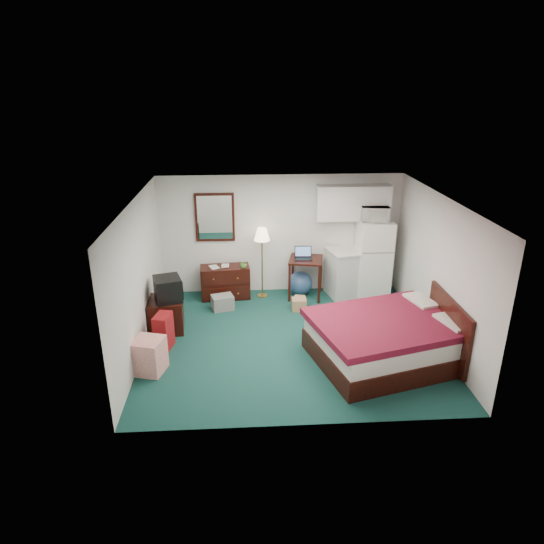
{
  "coord_description": "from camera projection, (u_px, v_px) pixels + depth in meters",
  "views": [
    {
      "loc": [
        -0.78,
        -7.42,
        4.22
      ],
      "look_at": [
        -0.29,
        0.46,
        1.11
      ],
      "focal_mm": 32.0,
      "sensor_mm": 36.0,
      "label": 1
    }
  ],
  "objects": [
    {
      "name": "file_bin",
      "position": [
        223.0,
        302.0,
        9.61
      ],
      "size": [
        0.48,
        0.41,
        0.29
      ],
      "primitive_type": null,
      "rotation": [
        0.0,
        0.0,
        0.28
      ],
      "color": "gray",
      "rests_on": "floor"
    },
    {
      "name": "cardboard_box_b",
      "position": [
        299.0,
        303.0,
        9.63
      ],
      "size": [
        0.26,
        0.29,
        0.25
      ],
      "primitive_type": null,
      "rotation": [
        0.0,
        0.0,
        -0.23
      ],
      "color": "#A97345",
      "rests_on": "floor"
    },
    {
      "name": "dresser",
      "position": [
        225.0,
        282.0,
        10.07
      ],
      "size": [
        1.03,
        0.53,
        0.68
      ],
      "primitive_type": null,
      "rotation": [
        0.0,
        0.0,
        0.08
      ],
      "color": "black",
      "rests_on": "floor"
    },
    {
      "name": "laptop",
      "position": [
        304.0,
        254.0,
        9.85
      ],
      "size": [
        0.36,
        0.29,
        0.24
      ],
      "primitive_type": null,
      "rotation": [
        0.0,
        0.0,
        -0.03
      ],
      "color": "black",
      "rests_on": "desk"
    },
    {
      "name": "book_b",
      "position": [
        221.0,
        261.0,
        9.93
      ],
      "size": [
        0.16,
        0.02,
        0.21
      ],
      "primitive_type": "imported",
      "rotation": [
        0.0,
        0.0,
        -0.02
      ],
      "color": "#A97345",
      "rests_on": "dresser"
    },
    {
      "name": "floor",
      "position": [
        290.0,
        340.0,
        8.48
      ],
      "size": [
        5.0,
        4.5,
        0.01
      ],
      "primitive_type": "cube",
      "color": "black",
      "rests_on": "ground"
    },
    {
      "name": "crt_tv",
      "position": [
        168.0,
        289.0,
        8.55
      ],
      "size": [
        0.58,
        0.61,
        0.43
      ],
      "primitive_type": null,
      "rotation": [
        0.0,
        0.0,
        0.29
      ],
      "color": "black",
      "rests_on": "tv_stand"
    },
    {
      "name": "retail_box",
      "position": [
        149.0,
        356.0,
        7.48
      ],
      "size": [
        0.55,
        0.55,
        0.55
      ],
      "primitive_type": null,
      "rotation": [
        0.0,
        0.0,
        -0.27
      ],
      "color": "silver",
      "rests_on": "floor"
    },
    {
      "name": "floor_lamp",
      "position": [
        262.0,
        263.0,
        9.98
      ],
      "size": [
        0.35,
        0.35,
        1.49
      ],
      "primitive_type": null,
      "rotation": [
        0.0,
        0.0,
        -0.1
      ],
      "color": "#B6863A",
      "rests_on": "floor"
    },
    {
      "name": "bed",
      "position": [
        387.0,
        340.0,
        7.77
      ],
      "size": [
        2.61,
        2.27,
        0.71
      ],
      "primitive_type": null,
      "rotation": [
        0.0,
        0.0,
        0.27
      ],
      "color": "maroon",
      "rests_on": "floor"
    },
    {
      "name": "kitchen_counter",
      "position": [
        350.0,
        273.0,
        10.16
      ],
      "size": [
        1.01,
        0.85,
        0.97
      ],
      "primitive_type": null,
      "rotation": [
        0.0,
        0.0,
        0.22
      ],
      "color": "silver",
      "rests_on": "floor"
    },
    {
      "name": "desk",
      "position": [
        305.0,
        278.0,
        10.08
      ],
      "size": [
        0.79,
        0.79,
        0.84
      ],
      "primitive_type": null,
      "rotation": [
        0.0,
        0.0,
        -0.21
      ],
      "color": "black",
      "rests_on": "floor"
    },
    {
      "name": "tv_stand",
      "position": [
        166.0,
        314.0,
        8.77
      ],
      "size": [
        0.66,
        0.71,
        0.6
      ],
      "primitive_type": null,
      "rotation": [
        0.0,
        0.0,
        0.09
      ],
      "color": "black",
      "rests_on": "floor"
    },
    {
      "name": "suitcase",
      "position": [
        164.0,
        332.0,
        8.14
      ],
      "size": [
        0.32,
        0.42,
        0.62
      ],
      "primitive_type": null,
      "rotation": [
        0.0,
        0.0,
        -0.22
      ],
      "color": "#750B03",
      "rests_on": "floor"
    },
    {
      "name": "walls",
      "position": [
        291.0,
        274.0,
        8.03
      ],
      "size": [
        5.01,
        4.51,
        2.5
      ],
      "color": "silver",
      "rests_on": "floor"
    },
    {
      "name": "headboard",
      "position": [
        448.0,
        328.0,
        7.76
      ],
      "size": [
        0.06,
        1.56,
        1.0
      ],
      "primitive_type": null,
      "color": "black",
      "rests_on": "walls"
    },
    {
      "name": "book_a",
      "position": [
        210.0,
        263.0,
        9.82
      ],
      "size": [
        0.16,
        0.08,
        0.23
      ],
      "primitive_type": "imported",
      "rotation": [
        0.0,
        0.0,
        0.4
      ],
      "color": "#A97345",
      "rests_on": "dresser"
    },
    {
      "name": "fridge",
      "position": [
        373.0,
        258.0,
        10.04
      ],
      "size": [
        0.68,
        0.68,
        1.62
      ],
      "primitive_type": null,
      "rotation": [
        0.0,
        0.0,
        -0.01
      ],
      "color": "white",
      "rests_on": "floor"
    },
    {
      "name": "upper_cabinets",
      "position": [
        353.0,
        202.0,
        9.78
      ],
      "size": [
        1.5,
        0.35,
        0.7
      ],
      "primitive_type": null,
      "color": "silver",
      "rests_on": "walls"
    },
    {
      "name": "exercise_ball",
      "position": [
        300.0,
        283.0,
        10.23
      ],
      "size": [
        0.63,
        0.63,
        0.51
      ],
      "primitive_type": "sphere",
      "rotation": [
        0.0,
        0.0,
        -0.27
      ],
      "color": "#2D4D7C",
      "rests_on": "floor"
    },
    {
      "name": "ceiling",
      "position": [
        292.0,
        200.0,
        7.57
      ],
      "size": [
        5.0,
        4.5,
        0.01
      ],
      "primitive_type": "cube",
      "color": "silver",
      "rests_on": "walls"
    },
    {
      "name": "mug",
      "position": [
        244.0,
        265.0,
        9.84
      ],
      "size": [
        0.16,
        0.15,
        0.13
      ],
      "primitive_type": "imported",
      "rotation": [
        0.0,
        0.0,
        0.42
      ],
      "color": "#4E8F36",
      "rests_on": "dresser"
    },
    {
      "name": "mirror",
      "position": [
        215.0,
        217.0,
        9.86
      ],
      "size": [
        0.8,
        0.06,
        1.0
      ],
      "primitive_type": null,
      "color": "white",
      "rests_on": "walls"
    },
    {
      "name": "microwave",
      "position": [
        375.0,
        212.0,
        9.66
      ],
      "size": [
        0.57,
        0.35,
        0.37
      ],
      "primitive_type": "imported",
      "rotation": [
        0.0,
        0.0,
        -0.09
      ],
      "color": "white",
      "rests_on": "fridge"
    },
    {
      "name": "cardboard_box_a",
      "position": [
        299.0,
        304.0,
        9.58
      ],
      "size": [
        0.29,
        0.24,
        0.24
      ],
      "primitive_type": null,
      "rotation": [
        0.0,
        0.0,
        -0.02
      ],
      "color": "#A97345",
      "rests_on": "floor"
    }
  ]
}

